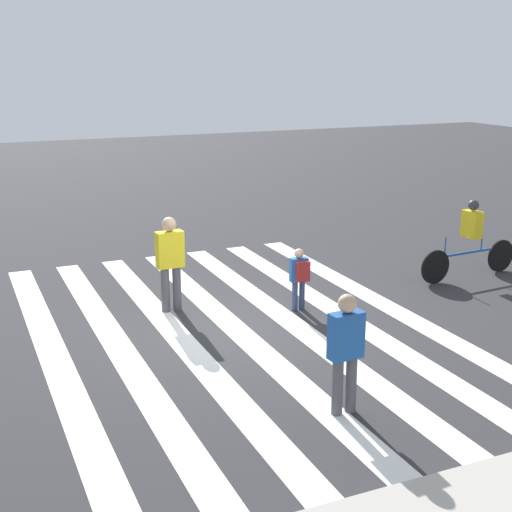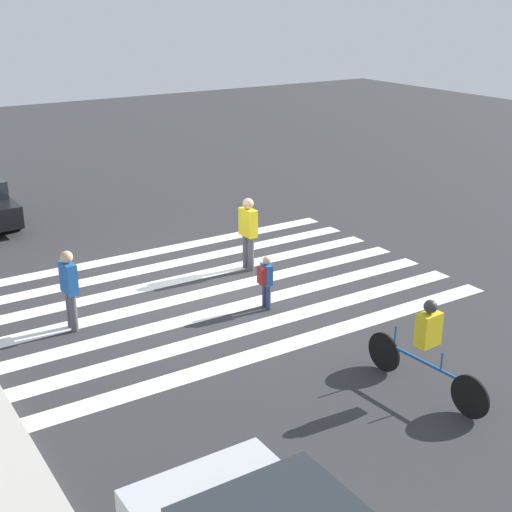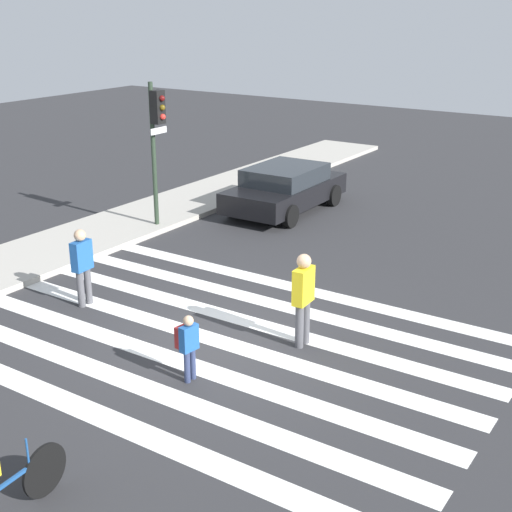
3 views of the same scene
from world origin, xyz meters
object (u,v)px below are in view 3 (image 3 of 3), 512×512
object	(u,v)px
car_parked_dark_suv	(285,188)
traffic_light	(156,129)
pedestrian_adult_tall_backpack	(303,295)
pedestrian_adult_yellow_jacket	(82,263)
pedestrian_adult_blue_shirt	(188,343)

from	to	relation	value
car_parked_dark_suv	traffic_light	bearing A→B (deg)	150.62
traffic_light	pedestrian_adult_tall_backpack	size ratio (longest dim) A/B	2.26
traffic_light	car_parked_dark_suv	bearing A→B (deg)	-28.49
pedestrian_adult_tall_backpack	pedestrian_adult_yellow_jacket	world-z (taller)	pedestrian_adult_tall_backpack
traffic_light	pedestrian_adult_blue_shirt	world-z (taller)	traffic_light
traffic_light	car_parked_dark_suv	size ratio (longest dim) A/B	0.92
pedestrian_adult_yellow_jacket	car_parked_dark_suv	size ratio (longest dim) A/B	0.38
pedestrian_adult_tall_backpack	car_parked_dark_suv	distance (m)	8.67
pedestrian_adult_yellow_jacket	car_parked_dark_suv	world-z (taller)	pedestrian_adult_yellow_jacket
pedestrian_adult_tall_backpack	pedestrian_adult_blue_shirt	distance (m)	2.32
pedestrian_adult_tall_backpack	pedestrian_adult_blue_shirt	size ratio (longest dim) A/B	1.51
pedestrian_adult_tall_backpack	car_parked_dark_suv	world-z (taller)	pedestrian_adult_tall_backpack
traffic_light	pedestrian_adult_yellow_jacket	xyz separation A→B (m)	(-4.72, -2.05, -1.83)
traffic_light	pedestrian_adult_blue_shirt	distance (m)	8.50
pedestrian_adult_tall_backpack	pedestrian_adult_blue_shirt	xyz separation A→B (m)	(-2.12, 0.91, -0.30)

